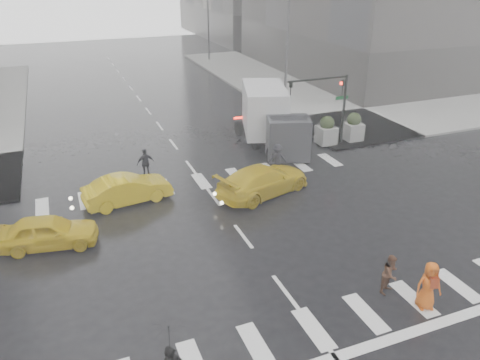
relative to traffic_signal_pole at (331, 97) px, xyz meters
name	(u,v)px	position (x,y,z in m)	size (l,w,h in m)	color
ground	(243,236)	(-9.01, -8.01, -3.22)	(120.00, 120.00, 0.00)	black
sidewalk_ne	(373,94)	(10.49, 9.49, -3.14)	(35.00, 35.00, 0.15)	gray
road_markings	(243,236)	(-9.01, -8.01, -3.21)	(18.00, 48.00, 0.01)	silver
traffic_signal_pole	(331,97)	(0.00, 0.00, 0.00)	(4.45, 0.42, 4.50)	black
street_lamp_near	(286,42)	(1.86, 9.99, 1.73)	(2.15, 0.22, 9.00)	#59595B
street_lamp_far	(207,17)	(1.86, 29.99, 1.73)	(2.15, 0.22, 9.00)	#59595B
planter_west	(298,135)	(-2.01, 0.19, -2.23)	(1.10, 1.10, 1.80)	gray
planter_mid	(326,131)	(-0.01, 0.19, -2.23)	(1.10, 1.10, 1.80)	gray
planter_east	(353,127)	(1.99, 0.19, -2.23)	(1.10, 1.10, 1.80)	gray
pedestrian_black	(171,350)	(-13.79, -14.81, -1.60)	(1.17, 1.19, 2.43)	black
pedestrian_brown	(391,274)	(-5.58, -13.33, -2.47)	(0.73, 0.57, 1.50)	#472819
pedestrian_orange	(429,286)	(-4.96, -14.49, -2.32)	(1.00, 0.80, 1.77)	#D2540E
pedestrian_far_a	(146,163)	(-11.61, -0.37, -2.40)	(0.96, 0.58, 1.63)	black
pedestrian_far_b	(277,159)	(-4.74, -2.46, -2.39)	(1.07, 0.59, 1.65)	black
taxi_front	(48,232)	(-16.72, -5.72, -2.54)	(1.59, 3.95, 1.35)	#D9B50B
taxi_mid	(127,189)	(-13.04, -3.00, -2.52)	(1.47, 4.21, 1.39)	#D9B50B
taxi_rear	(263,180)	(-6.53, -4.57, -2.47)	(2.08, 4.52, 1.49)	#D9B50B
box_truck	(270,117)	(-3.31, 1.54, -1.30)	(2.53, 6.76, 3.59)	silver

